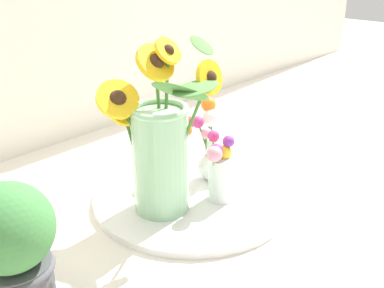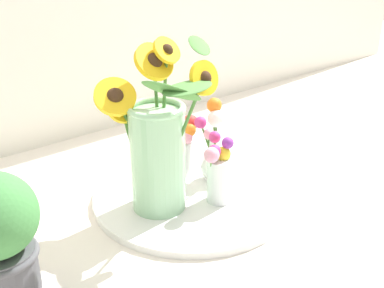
# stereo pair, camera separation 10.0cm
# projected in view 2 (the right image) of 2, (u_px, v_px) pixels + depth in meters

# --- Properties ---
(ground_plane) EXTENTS (6.00, 6.00, 0.00)m
(ground_plane) POSITION_uv_depth(u_px,v_px,m) (201.00, 204.00, 1.04)
(ground_plane) COLOR silver
(serving_tray) EXTENTS (0.46, 0.46, 0.02)m
(serving_tray) POSITION_uv_depth(u_px,v_px,m) (192.00, 195.00, 1.06)
(serving_tray) COLOR white
(serving_tray) RESTS_ON ground_plane
(mason_jar_sunflowers) EXTENTS (0.23, 0.22, 0.37)m
(mason_jar_sunflowers) POSITION_uv_depth(u_px,v_px,m) (157.00, 146.00, 0.94)
(mason_jar_sunflowers) COLOR #99CC9E
(mason_jar_sunflowers) RESTS_ON serving_tray
(vase_small_center) EXTENTS (0.08, 0.06, 0.15)m
(vase_small_center) POSITION_uv_depth(u_px,v_px,m) (219.00, 172.00, 0.99)
(vase_small_center) COLOR white
(vase_small_center) RESTS_ON serving_tray
(vase_bulb_right) EXTENTS (0.11, 0.11, 0.19)m
(vase_bulb_right) POSITION_uv_depth(u_px,v_px,m) (214.00, 149.00, 1.09)
(vase_bulb_right) COLOR white
(vase_bulb_right) RESTS_ON serving_tray
(vase_small_back) EXTENTS (0.08, 0.08, 0.16)m
(vase_small_back) POSITION_uv_depth(u_px,v_px,m) (182.00, 146.00, 1.11)
(vase_small_back) COLOR white
(vase_small_back) RESTS_ON serving_tray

